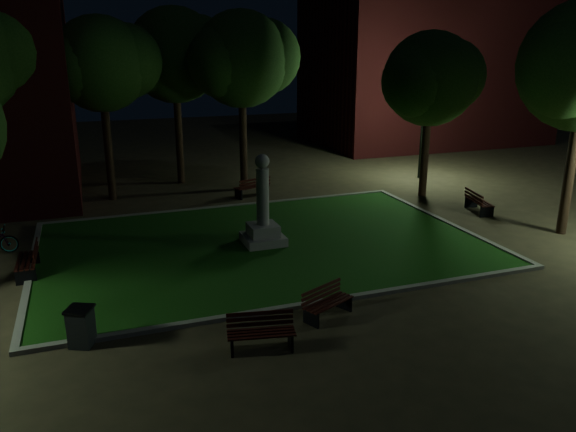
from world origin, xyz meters
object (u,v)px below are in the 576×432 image
monument (263,219)px  bench_right_side (478,202)px  bench_far_side (253,188)px  trash_bin (81,326)px  bench_near_left (261,333)px  bench_near_right (327,303)px  bench_left_side (29,261)px

monument → bench_right_side: size_ratio=1.82×
bench_right_side → bench_far_side: (-8.26, 5.71, 0.00)m
trash_bin → bench_near_left: bearing=-22.0°
bench_near_right → bench_right_side: bearing=8.8°
bench_far_side → bench_near_right: bearing=66.2°
bench_right_side → monument: bearing=107.4°
bench_right_side → trash_bin: 17.01m
bench_near_left → bench_far_side: bench_far_side is taller
bench_near_left → bench_right_side: (11.99, 7.61, 0.03)m
monument → bench_right_side: 9.85m
monument → bench_right_side: bearing=4.8°
bench_near_left → bench_near_right: bearing=36.3°
bench_near_left → bench_right_side: 14.20m
monument → bench_near_left: (-2.19, -6.78, -0.55)m
bench_near_left → bench_near_right: size_ratio=1.05×
monument → bench_near_right: (-0.09, -5.80, -0.57)m
bench_near_left → trash_bin: size_ratio=1.70×
bench_near_left → bench_near_right: bench_near_left is taller
bench_right_side → bench_far_side: 10.04m
bench_near_left → trash_bin: trash_bin is taller
bench_near_right → trash_bin: size_ratio=1.62×
bench_near_right → bench_far_side: bearing=57.4°
trash_bin → bench_near_right: bearing=-5.8°
monument → bench_right_side: monument is taller
bench_right_side → bench_far_side: bearing=67.9°
bench_near_left → bench_left_side: (-5.39, 6.66, 0.04)m
monument → bench_left_side: (-7.58, -0.12, -0.52)m
bench_near_right → trash_bin: trash_bin is taller
bench_right_side → bench_left_side: bearing=105.7°
bench_near_right → bench_left_side: size_ratio=0.91×
monument → trash_bin: bearing=-139.6°
bench_right_side → trash_bin: (-15.91, -6.02, 0.06)m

